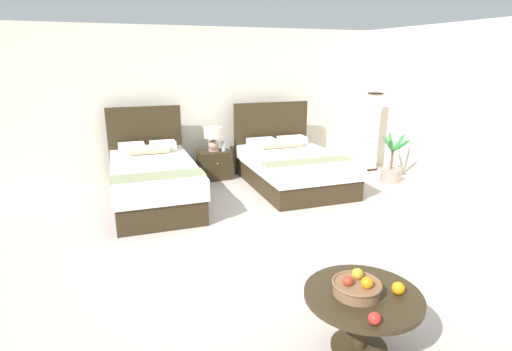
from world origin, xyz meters
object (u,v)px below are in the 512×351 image
nightstand (214,165)px  fruit_bowl (357,286)px  table_lamp (213,136)px  bed_near_window (153,179)px  loose_orange (398,288)px  potted_palm (391,168)px  loose_apple (374,318)px  coffee_table (362,306)px  floor_lamp_corner (372,132)px  vase (224,146)px  bed_near_corner (292,167)px

nightstand → fruit_bowl: bearing=-93.0°
nightstand → table_lamp: table_lamp is taller
nightstand → bed_near_window: bearing=-144.2°
table_lamp → loose_orange: size_ratio=4.61×
nightstand → potted_palm: size_ratio=0.65×
bed_near_window → loose_apple: bed_near_window is taller
coffee_table → loose_apple: loose_apple is taller
loose_orange → potted_palm: size_ratio=0.11×
table_lamp → fruit_bowl: 4.53m
bed_near_window → nightstand: 1.40m
nightstand → loose_apple: size_ratio=6.91×
floor_lamp_corner → nightstand: bearing=170.3°
vase → coffee_table: size_ratio=0.21×
bed_near_corner → bed_near_window: bearing=-179.8°
nightstand → floor_lamp_corner: floor_lamp_corner is taller
vase → loose_orange: size_ratio=1.95×
table_lamp → loose_apple: size_ratio=5.25×
loose_apple → bed_near_corner: bearing=70.6°
table_lamp → loose_orange: bearing=-89.6°
vase → loose_apple: vase is taller
table_lamp → loose_apple: bearing=-93.9°
potted_palm → coffee_table: bearing=-131.7°
vase → floor_lamp_corner: 2.74m
table_lamp → vase: 0.25m
bed_near_window → floor_lamp_corner: (3.99, 0.33, 0.37)m
loose_apple → table_lamp: bearing=86.1°
fruit_bowl → floor_lamp_corner: bearing=52.3°
fruit_bowl → bed_near_window: bearing=103.7°
table_lamp → fruit_bowl: bearing=-93.0°
loose_apple → vase: bearing=84.1°
bed_near_window → nightstand: (1.13, 0.82, -0.09)m
bed_near_corner → coffee_table: 3.91m
floor_lamp_corner → potted_palm: size_ratio=1.70×
fruit_bowl → nightstand: bearing=87.0°
floor_lamp_corner → table_lamp: bearing=169.9°
nightstand → vase: 0.37m
loose_apple → loose_orange: size_ratio=0.88×
bed_near_corner → vase: (-0.92, 0.77, 0.26)m
bed_near_corner → loose_apple: 4.24m
vase → fruit_bowl: bearing=-95.1°
table_lamp → vase: bearing=-20.3°
table_lamp → loose_apple: table_lamp is taller
bed_near_window → coffee_table: 3.81m
bed_near_corner → table_lamp: 1.43m
loose_apple → floor_lamp_corner: floor_lamp_corner is taller
loose_orange → coffee_table: bearing=157.5°
floor_lamp_corner → fruit_bowl: bearing=-127.7°
table_lamp → potted_palm: (2.73, -1.26, -0.52)m
table_lamp → potted_palm: bearing=-24.7°
loose_apple → loose_orange: (0.36, 0.21, 0.01)m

